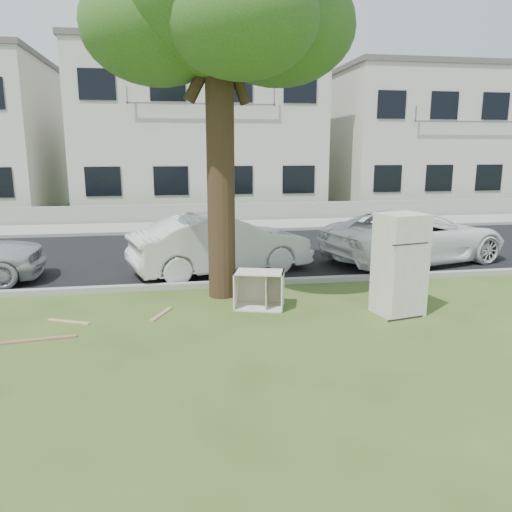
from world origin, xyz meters
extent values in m
plane|color=#324F1C|center=(0.00, 0.00, 0.00)|extent=(120.00, 120.00, 0.00)
cube|color=black|center=(0.00, 6.00, 0.01)|extent=(120.00, 7.00, 0.01)
cube|color=gray|center=(0.00, 2.45, 0.00)|extent=(120.00, 0.18, 0.12)
cube|color=gray|center=(0.00, 9.55, 0.00)|extent=(120.00, 0.18, 0.12)
cube|color=gray|center=(0.00, 11.00, 0.01)|extent=(120.00, 2.80, 0.01)
cube|color=gray|center=(0.00, 12.60, 0.35)|extent=(120.00, 0.15, 0.70)
cylinder|color=black|center=(-0.40, 1.80, 2.60)|extent=(0.54, 0.54, 5.20)
cube|color=beige|center=(0.00, 17.50, 3.60)|extent=(11.00, 8.00, 7.20)
cube|color=#595451|center=(0.00, 17.50, 7.32)|extent=(11.22, 8.16, 0.24)
cube|color=beige|center=(12.00, 17.50, 3.30)|extent=(10.00, 8.00, 6.60)
cube|color=#595451|center=(12.00, 17.50, 6.72)|extent=(10.20, 8.16, 0.24)
cube|color=beige|center=(2.60, 0.16, 0.91)|extent=(0.87, 0.83, 1.81)
cube|color=beige|center=(0.20, 0.89, 0.35)|extent=(1.02, 0.79, 0.70)
cube|color=brown|center=(-3.51, -0.15, 0.01)|extent=(1.23, 0.25, 0.02)
cube|color=tan|center=(-3.17, 0.65, 0.01)|extent=(0.76, 0.41, 0.02)
cube|color=#A18059|center=(-1.60, 0.79, 0.01)|extent=(0.41, 0.74, 0.02)
imported|color=silver|center=(-0.23, 3.66, 0.70)|extent=(4.50, 2.61, 1.40)
imported|color=white|center=(4.87, 4.03, 0.69)|extent=(5.40, 3.58, 1.38)
camera|label=1|loc=(-1.33, -7.90, 2.91)|focal=35.00mm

